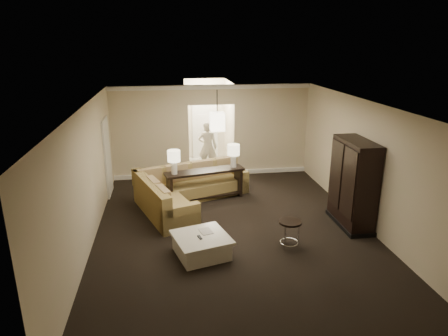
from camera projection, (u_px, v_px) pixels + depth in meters
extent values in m
plane|color=black|center=(234.00, 232.00, 8.82)|extent=(8.00, 8.00, 0.00)
cube|color=beige|center=(212.00, 131.00, 12.16)|extent=(6.00, 0.04, 2.80)
cube|color=beige|center=(294.00, 280.00, 4.63)|extent=(6.00, 0.04, 2.80)
cube|color=beige|center=(87.00, 179.00, 7.97)|extent=(0.04, 8.00, 2.80)
cube|color=beige|center=(368.00, 166.00, 8.82)|extent=(0.04, 8.00, 2.80)
cube|color=silver|center=(235.00, 106.00, 7.97)|extent=(6.00, 8.00, 0.02)
cube|color=white|center=(211.00, 87.00, 11.71)|extent=(6.00, 0.10, 0.12)
cube|color=white|center=(212.00, 173.00, 12.52)|extent=(6.00, 0.10, 0.12)
cube|color=white|center=(108.00, 157.00, 10.72)|extent=(0.05, 0.90, 2.10)
cube|color=silver|center=(209.00, 165.00, 13.53)|extent=(1.40, 2.00, 0.01)
cube|color=beige|center=(187.00, 125.00, 13.00)|extent=(0.04, 2.00, 2.80)
cube|color=beige|center=(229.00, 124.00, 13.20)|extent=(0.04, 2.00, 2.80)
cube|color=beige|center=(205.00, 119.00, 14.04)|extent=(1.40, 0.04, 2.80)
cube|color=white|center=(205.00, 129.00, 14.12)|extent=(0.90, 0.05, 2.10)
cube|color=brown|center=(193.00, 190.00, 10.73)|extent=(3.11, 1.83, 0.42)
cube|color=brown|center=(171.00, 213.00, 9.30)|extent=(1.30, 1.61, 0.42)
cube|color=brown|center=(188.00, 171.00, 10.87)|extent=(2.90, 1.21, 0.46)
cube|color=brown|center=(150.00, 191.00, 9.44)|extent=(1.01, 2.33, 0.46)
cube|color=brown|center=(238.00, 178.00, 11.31)|extent=(0.48, 0.91, 0.62)
cube|color=brown|center=(181.00, 219.00, 8.77)|extent=(0.91, 0.48, 0.62)
cube|color=tan|center=(149.00, 177.00, 10.34)|extent=(0.63, 0.35, 0.46)
cube|color=tan|center=(176.00, 173.00, 10.67)|extent=(0.63, 0.35, 0.46)
cube|color=tan|center=(202.00, 169.00, 11.00)|extent=(0.63, 0.35, 0.46)
cube|color=tan|center=(226.00, 165.00, 11.33)|extent=(0.63, 0.35, 0.46)
cube|color=tan|center=(154.00, 188.00, 9.57)|extent=(0.35, 0.62, 0.46)
cube|color=tan|center=(163.00, 198.00, 8.98)|extent=(0.35, 0.62, 0.46)
cube|color=beige|center=(201.00, 247.00, 7.84)|extent=(1.13, 1.13, 0.35)
cube|color=beige|center=(201.00, 238.00, 7.78)|extent=(1.25, 1.25, 0.06)
cube|color=black|center=(200.00, 237.00, 7.70)|extent=(0.09, 0.17, 0.02)
cube|color=beige|center=(206.00, 231.00, 7.96)|extent=(0.30, 0.35, 0.01)
cube|color=black|center=(205.00, 171.00, 10.41)|extent=(2.15, 0.92, 0.06)
cube|color=black|center=(170.00, 190.00, 10.20)|extent=(0.17, 0.43, 0.76)
cube|color=black|center=(238.00, 181.00, 10.86)|extent=(0.17, 0.43, 0.76)
cube|color=black|center=(205.00, 195.00, 10.61)|extent=(2.05, 0.85, 0.04)
cube|color=black|center=(353.00, 184.00, 8.89)|extent=(0.55, 1.33, 1.99)
cube|color=black|center=(349.00, 183.00, 8.49)|extent=(0.03, 0.59, 1.52)
cube|color=black|center=(336.00, 174.00, 9.12)|extent=(0.03, 0.59, 1.52)
cube|color=black|center=(349.00, 222.00, 9.18)|extent=(0.59, 1.38, 0.09)
cylinder|color=black|center=(290.00, 222.00, 8.02)|extent=(0.46, 0.46, 0.04)
torus|color=silver|center=(289.00, 242.00, 8.16)|extent=(0.38, 0.38, 0.03)
cylinder|color=silver|center=(299.00, 235.00, 8.08)|extent=(0.03, 0.03, 0.55)
cylinder|color=silver|center=(285.00, 231.00, 8.27)|extent=(0.03, 0.03, 0.55)
cylinder|color=silver|center=(285.00, 238.00, 7.98)|extent=(0.03, 0.03, 0.55)
cylinder|color=white|center=(174.00, 168.00, 10.07)|extent=(0.15, 0.15, 0.33)
cylinder|color=#FFF1BF|center=(174.00, 156.00, 9.97)|extent=(0.32, 0.32, 0.29)
cylinder|color=white|center=(233.00, 161.00, 10.62)|extent=(0.15, 0.15, 0.33)
cylinder|color=#FFF1BF|center=(234.00, 150.00, 10.53)|extent=(0.32, 0.32, 0.29)
cylinder|color=black|center=(217.00, 101.00, 10.60)|extent=(0.02, 0.02, 0.60)
cube|color=#FFF1C6|center=(217.00, 122.00, 10.77)|extent=(0.38, 0.38, 0.48)
imported|color=#ECE2C8|center=(208.00, 145.00, 12.58)|extent=(0.75, 0.60, 1.81)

